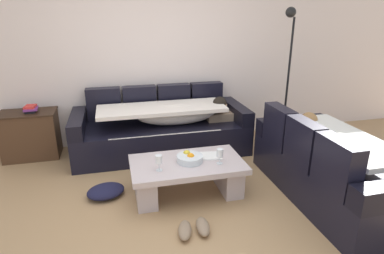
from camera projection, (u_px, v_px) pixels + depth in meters
ground_plane at (182, 217)px, 3.13m from camera, size 14.00×14.00×0.00m
back_wall at (149, 51)px, 4.64m from camera, size 9.00×0.10×2.70m
couch_along_wall at (164, 129)px, 4.53m from camera, size 2.38×0.92×0.88m
couch_near_window at (330, 167)px, 3.40m from camera, size 0.92×1.88×0.88m
coffee_table at (187, 174)px, 3.47m from camera, size 1.20×0.68×0.38m
fruit_bowl at (190, 158)px, 3.42m from camera, size 0.28×0.28×0.10m
wine_glass_near_left at (159, 160)px, 3.19m from camera, size 0.07×0.07×0.17m
wine_glass_near_right at (220, 153)px, 3.34m from camera, size 0.07×0.07×0.17m
open_magazine at (208, 156)px, 3.55m from camera, size 0.31×0.25×0.01m
side_cabinet at (31, 135)px, 4.33m from camera, size 0.72×0.44×0.64m
book_stack_on_cabinet at (31, 109)px, 4.23m from camera, size 0.19×0.23×0.08m
floor_lamp at (287, 69)px, 4.61m from camera, size 0.33×0.31×1.95m
pair_of_shoes at (194, 228)px, 2.89m from camera, size 0.33×0.30×0.09m
crumpled_garment at (106, 191)px, 3.47m from camera, size 0.47×0.41×0.12m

